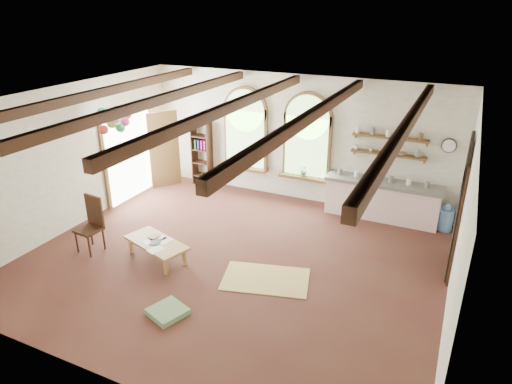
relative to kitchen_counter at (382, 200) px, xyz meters
The scene contains 27 objects.
floor 3.97m from the kitchen_counter, 125.71° to the right, with size 8.00×8.00×0.00m, color #4C2A1F.
ceiling_beams 4.73m from the kitchen_counter, 125.71° to the right, with size 6.20×6.80×0.18m, color #321D10, non-canonical shape.
window_left 3.88m from the kitchen_counter, behind, with size 1.30×0.28×2.20m.
window_right 2.32m from the kitchen_counter, behind, with size 1.30×0.28×2.20m.
left_doorway 6.44m from the kitchen_counter, 167.37° to the right, with size 0.10×1.90×2.50m, color brown.
right_doorway 2.45m from the kitchen_counter, 45.86° to the right, with size 0.10×1.30×2.40m, color black.
kitchen_counter is the anchor object (origin of this frame).
wall_shelf_lower 1.09m from the kitchen_counter, 90.00° to the left, with size 1.70×0.24×0.04m, color brown.
wall_shelf_upper 1.49m from the kitchen_counter, 90.00° to the left, with size 1.70×0.24×0.04m, color brown.
wall_clock 1.91m from the kitchen_counter, 11.31° to the left, with size 0.32×0.32×0.04m, color black.
bookshelf 5.02m from the kitchen_counter, behind, with size 0.53×0.32×1.80m.
coffee_table 5.31m from the kitchen_counter, 134.15° to the right, with size 1.50×1.02×0.39m.
side_chair 6.58m from the kitchen_counter, 141.46° to the right, with size 0.51×0.51×1.18m.
floor_mat 3.86m from the kitchen_counter, 111.74° to the right, with size 1.60×0.99×0.02m, color tan.
floor_cushion 5.76m from the kitchen_counter, 115.62° to the right, with size 0.55×0.55×0.10m, color #67895E.
water_jug_a 1.46m from the kitchen_counter, ahead, with size 0.33×0.33×0.65m.
water_jug_b 1.02m from the kitchen_counter, ahead, with size 0.32×0.32×0.62m.
balloon_cluster 6.46m from the kitchen_counter, 157.21° to the right, with size 0.71×0.79×1.14m.
table_book 5.36m from the kitchen_counter, 137.09° to the right, with size 0.16×0.23×0.02m, color olive.
tablet 5.32m from the kitchen_counter, 133.91° to the right, with size 0.18×0.26×0.01m, color black.
potted_plant_left 3.72m from the kitchen_counter, behind, with size 0.27×0.23×0.30m, color #598C4C.
potted_plant_right 2.04m from the kitchen_counter, behind, with size 0.27×0.23×0.30m, color #598C4C.
shelf_cup_a 1.38m from the kitchen_counter, 166.50° to the left, with size 0.12×0.10×0.10m, color white.
shelf_cup_b 1.22m from the kitchen_counter, 155.77° to the left, with size 0.10×0.10×0.09m, color beige.
shelf_bowl_a 1.14m from the kitchen_counter, 105.52° to the left, with size 0.22×0.22×0.05m, color beige.
shelf_bowl_b 1.18m from the kitchen_counter, 30.96° to the left, with size 0.20×0.20×0.06m, color #8C664C.
shelf_vase 1.37m from the kitchen_counter, 15.48° to the left, with size 0.18×0.18×0.19m, color slate.
Camera 1 is at (3.78, -6.98, 4.85)m, focal length 32.00 mm.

